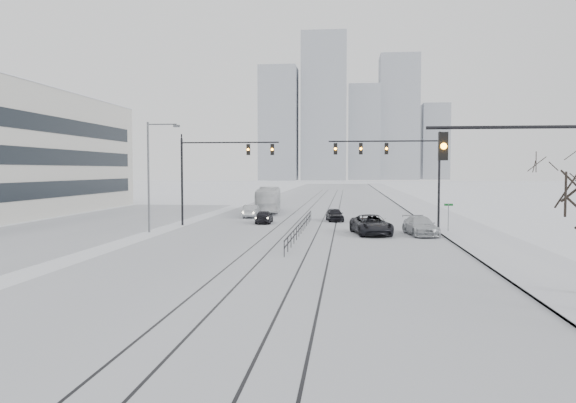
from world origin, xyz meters
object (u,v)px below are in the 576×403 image
object	(u,v)px
sedan_sb_outer	(252,211)
sedan_nb_front	(371,225)
traffic_mast_near	(554,186)
sedan_sb_inner	(264,217)
box_truck	(269,200)
sedan_nb_far	(335,215)
sedan_nb_right	(420,226)

from	to	relation	value
sedan_sb_outer	sedan_nb_front	size ratio (longest dim) A/B	0.74
sedan_nb_front	sedan_sb_outer	bearing A→B (deg)	118.67
traffic_mast_near	sedan_nb_front	distance (m)	24.98
sedan_sb_outer	sedan_nb_front	bearing A→B (deg)	129.63
sedan_nb_front	sedan_sb_inner	bearing A→B (deg)	128.79
traffic_mast_near	sedan_sb_outer	size ratio (longest dim) A/B	1.68
sedan_sb_inner	sedan_nb_front	bearing A→B (deg)	137.14
sedan_sb_inner	sedan_nb_front	size ratio (longest dim) A/B	0.67
sedan_sb_outer	box_truck	distance (m)	7.13
sedan_sb_inner	traffic_mast_near	bearing A→B (deg)	112.48
sedan_sb_inner	sedan_nb_far	xyz separation A→B (m)	(6.65, 3.03, 0.00)
sedan_nb_front	sedan_nb_far	size ratio (longest dim) A/B	1.49
box_truck	sedan_nb_right	bearing A→B (deg)	119.50
traffic_mast_near	sedan_nb_far	bearing A→B (deg)	103.27
traffic_mast_near	sedan_nb_front	size ratio (longest dim) A/B	1.25
traffic_mast_near	sedan_nb_far	world-z (taller)	traffic_mast_near
sedan_nb_far	sedan_sb_outer	bearing A→B (deg)	150.69
sedan_sb_outer	sedan_nb_front	distance (m)	19.03
sedan_nb_right	sedan_nb_far	world-z (taller)	sedan_nb_right
traffic_mast_near	sedan_sb_outer	distance (m)	42.71
sedan_sb_outer	sedan_nb_far	xyz separation A→B (m)	(8.95, -3.33, -0.04)
sedan_nb_far	traffic_mast_near	bearing A→B (deg)	-85.60
sedan_nb_front	sedan_nb_right	distance (m)	3.81
sedan_nb_front	sedan_nb_far	bearing A→B (deg)	94.66
traffic_mast_near	sedan_nb_right	world-z (taller)	traffic_mast_near
sedan_sb_outer	sedan_nb_right	xyz separation A→B (m)	(15.88, -14.77, 0.04)
sedan_sb_inner	sedan_nb_right	size ratio (longest dim) A/B	0.75
sedan_nb_right	sedan_nb_far	bearing A→B (deg)	112.76
sedan_sb_outer	sedan_sb_inner	bearing A→B (deg)	110.13
sedan_sb_outer	sedan_nb_right	world-z (taller)	sedan_nb_right
sedan_sb_inner	sedan_nb_far	bearing A→B (deg)	-157.81
sedan_nb_front	box_truck	bearing A→B (deg)	106.63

